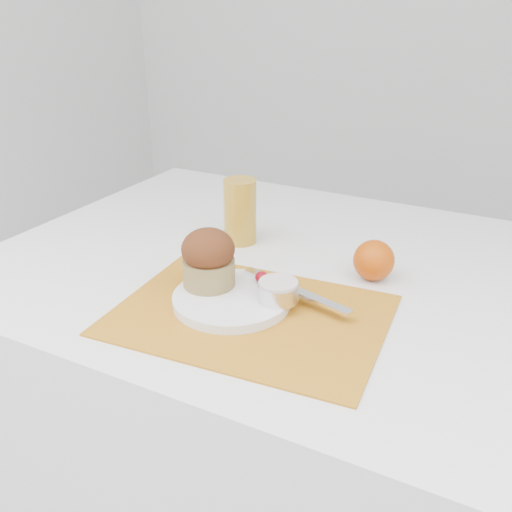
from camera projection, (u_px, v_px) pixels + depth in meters
The scene contains 11 objects.
table at pixel (318, 440), 1.13m from camera, with size 1.20×0.80×0.75m, color white.
placemat at pixel (250, 315), 0.84m from camera, with size 0.39×0.29×0.00m, color #BE761A.
plate at pixel (232, 299), 0.87m from camera, with size 0.18×0.18×0.01m, color white.
ramekin at pixel (278, 292), 0.84m from camera, with size 0.06×0.06×0.03m, color silver.
cream at pixel (278, 284), 0.84m from camera, with size 0.06×0.06×0.01m, color silver.
raspberry_near at pixel (262, 277), 0.90m from camera, with size 0.02×0.02×0.02m, color #5C020B.
raspberry_far at pixel (270, 286), 0.87m from camera, with size 0.02×0.02×0.02m, color #56020D.
butter_knife at pixel (295, 290), 0.87m from camera, with size 0.20×0.02×0.01m, color white.
orange at pixel (374, 260), 0.94m from camera, with size 0.07×0.07×0.07m, color #C04A06.
juice_glass at pixel (240, 211), 1.07m from camera, with size 0.06×0.06×0.12m, color #BB8B23.
muffin at pixel (208, 258), 0.88m from camera, with size 0.10×0.10×0.09m.
Camera 1 is at (0.30, -0.78, 1.19)m, focal length 40.00 mm.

